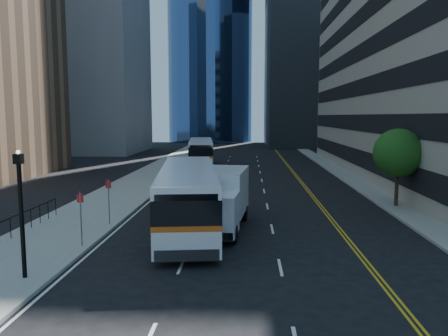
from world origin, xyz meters
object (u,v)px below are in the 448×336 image
object	(u,v)px
bus_rear	(201,152)
box_truck	(222,199)
street_tree	(398,153)
lamp_post	(21,209)
bus_front	(188,196)

from	to	relation	value
bus_rear	box_truck	distance (m)	30.42
street_tree	lamp_post	world-z (taller)	street_tree
street_tree	bus_front	xyz separation A→B (m)	(-13.02, -6.18, -1.83)
street_tree	box_truck	bearing A→B (deg)	-151.28
lamp_post	bus_front	distance (m)	9.32
street_tree	box_truck	world-z (taller)	street_tree
lamp_post	box_truck	distance (m)	10.45
lamp_post	bus_front	world-z (taller)	lamp_post
lamp_post	box_truck	size ratio (longest dim) A/B	0.68
bus_front	box_truck	distance (m)	1.82
street_tree	bus_rear	size ratio (longest dim) A/B	0.41
bus_rear	street_tree	bearing A→B (deg)	-63.01
street_tree	bus_front	distance (m)	14.52
lamp_post	bus_rear	xyz separation A→B (m)	(2.40, 37.96, -0.99)
street_tree	lamp_post	size ratio (longest dim) A/B	1.12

